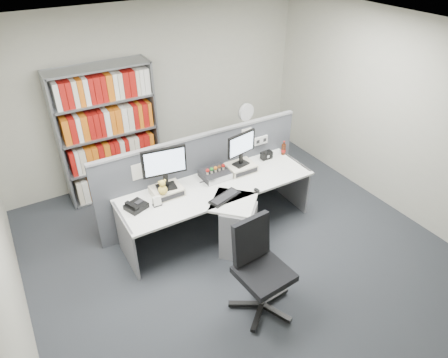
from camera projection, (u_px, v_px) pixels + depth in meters
ground at (250, 265)px, 5.02m from camera, size 5.50×5.50×0.00m
room_shell at (257, 137)px, 4.04m from camera, size 5.04×5.54×2.72m
partition at (202, 175)px, 5.57m from camera, size 3.00×0.08×1.27m
desk at (226, 211)px, 5.20m from camera, size 2.60×1.20×0.72m
monitor_riser_left at (167, 191)px, 5.03m from camera, size 0.38×0.31×0.10m
monitor_riser_right at (241, 168)px, 5.50m from camera, size 0.38×0.31×0.10m
monitor_left at (164, 165)px, 4.82m from camera, size 0.54×0.21×0.55m
monitor_right at (241, 146)px, 5.32m from camera, size 0.46×0.18×0.47m
desktop_pc at (215, 174)px, 5.36m from camera, size 0.36×0.32×0.10m
figurines at (216, 169)px, 5.29m from camera, size 0.29×0.05×0.09m
keyboard at (225, 197)px, 4.98m from camera, size 0.46×0.28×0.03m
mouse at (257, 190)px, 5.10m from camera, size 0.06×0.10×0.04m
desk_phone at (136, 206)px, 4.79m from camera, size 0.29×0.28×0.10m
desk_calendar at (157, 202)px, 4.83m from camera, size 0.11×0.08×0.13m
plush_toy at (163, 188)px, 4.85m from camera, size 0.11×0.11×0.20m
speaker at (266, 155)px, 5.77m from camera, size 0.17×0.09×0.11m
cola_bottle at (283, 149)px, 5.86m from camera, size 0.07×0.07×0.22m
shelving_unit at (109, 135)px, 5.86m from camera, size 1.41×0.40×2.00m
filing_cabinet at (245, 150)px, 6.78m from camera, size 0.45×0.61×0.70m
desk_fan at (246, 114)px, 6.42m from camera, size 0.29×0.17×0.48m
office_chair at (259, 265)px, 4.22m from camera, size 0.70×0.72×1.08m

